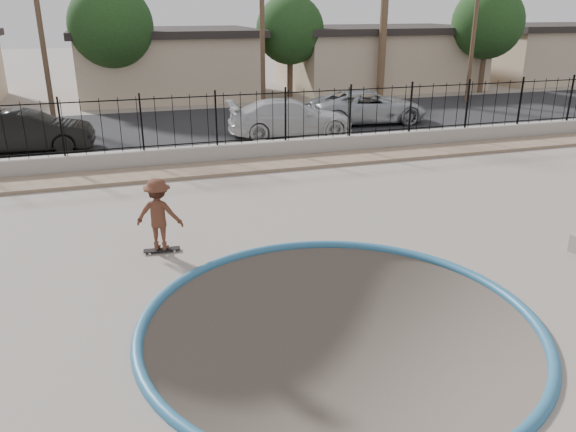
% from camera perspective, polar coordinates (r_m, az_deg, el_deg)
% --- Properties ---
extents(ground, '(120.00, 120.00, 2.20)m').
position_cam_1_polar(ground, '(21.99, -7.82, 3.83)').
color(ground, gray).
rests_on(ground, ground).
extents(bowl_pit, '(6.84, 6.84, 1.80)m').
position_cam_1_polar(bowl_pit, '(9.95, 5.24, -10.85)').
color(bowl_pit, '#473C36').
rests_on(bowl_pit, ground).
extents(coping_ring, '(7.04, 7.04, 0.20)m').
position_cam_1_polar(coping_ring, '(9.95, 5.24, -10.85)').
color(coping_ring, '#296288').
rests_on(coping_ring, ground).
extents(rock_strip, '(42.00, 1.60, 0.11)m').
position_cam_1_polar(rock_strip, '(19.02, -6.51, 4.85)').
color(rock_strip, '#957B61').
rests_on(rock_strip, ground).
extents(retaining_wall, '(42.00, 0.45, 0.60)m').
position_cam_1_polar(retaining_wall, '(20.00, -7.16, 6.33)').
color(retaining_wall, gray).
rests_on(retaining_wall, ground).
extents(fence, '(40.00, 0.04, 1.80)m').
position_cam_1_polar(fence, '(19.74, -7.31, 9.71)').
color(fence, black).
rests_on(fence, retaining_wall).
extents(street, '(90.00, 8.00, 0.04)m').
position_cam_1_polar(street, '(26.53, -9.84, 9.10)').
color(street, black).
rests_on(street, ground).
extents(house_center, '(10.60, 8.60, 3.90)m').
position_cam_1_polar(house_center, '(35.60, -12.27, 15.01)').
color(house_center, tan).
rests_on(house_center, ground).
extents(house_east, '(12.60, 8.60, 3.90)m').
position_cam_1_polar(house_east, '(39.47, 9.17, 15.71)').
color(house_east, tan).
rests_on(house_east, ground).
extents(house_east_far, '(11.60, 8.60, 3.90)m').
position_cam_1_polar(house_east_far, '(47.33, 25.12, 14.89)').
color(house_east_far, tan).
rests_on(house_east_far, ground).
extents(utility_pole_left, '(1.70, 0.24, 9.00)m').
position_cam_1_polar(utility_pole_left, '(27.93, -23.99, 17.98)').
color(utility_pole_left, '#473323').
rests_on(utility_pole_left, ground).
extents(utility_pole_mid, '(1.70, 0.24, 9.50)m').
position_cam_1_polar(utility_pole_mid, '(28.76, -2.66, 20.15)').
color(utility_pole_mid, '#473323').
rests_on(utility_pole_mid, ground).
extents(utility_pole_right, '(1.70, 0.24, 9.00)m').
position_cam_1_polar(utility_pole_right, '(33.89, 18.54, 18.82)').
color(utility_pole_right, '#473323').
rests_on(utility_pole_right, ground).
extents(street_tree_left, '(4.32, 4.32, 6.36)m').
position_cam_1_polar(street_tree_left, '(31.82, -17.55, 17.94)').
color(street_tree_left, '#473323').
rests_on(street_tree_left, ground).
extents(street_tree_mid, '(3.96, 3.96, 5.83)m').
position_cam_1_polar(street_tree_mid, '(34.43, 0.21, 18.39)').
color(street_tree_mid, '#473323').
rests_on(street_tree_mid, ground).
extents(street_tree_right, '(4.32, 4.32, 6.36)m').
position_cam_1_polar(street_tree_right, '(38.08, 19.64, 18.01)').
color(street_tree_right, '#473323').
rests_on(street_tree_right, ground).
extents(skater, '(1.19, 0.95, 1.61)m').
position_cam_1_polar(skater, '(12.61, -12.95, -0.23)').
color(skater, brown).
rests_on(skater, ground).
extents(skateboard, '(0.81, 0.25, 0.07)m').
position_cam_1_polar(skateboard, '(12.88, -12.69, -3.35)').
color(skateboard, black).
rests_on(skateboard, ground).
extents(car_b, '(4.79, 1.92, 1.55)m').
position_cam_1_polar(car_b, '(23.09, -25.04, 7.79)').
color(car_b, black).
rests_on(car_b, street).
extents(car_c, '(5.39, 2.62, 1.51)m').
position_cam_1_polar(car_c, '(23.70, 0.26, 9.95)').
color(car_c, silver).
rests_on(car_c, street).
extents(car_d, '(5.57, 2.90, 1.50)m').
position_cam_1_polar(car_d, '(26.74, 8.21, 10.95)').
color(car_d, '#9EA2A7').
rests_on(car_d, street).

